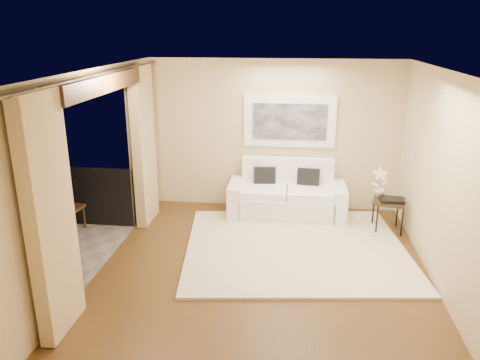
# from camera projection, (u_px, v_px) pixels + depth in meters

# --- Properties ---
(floor) EXTENTS (5.00, 5.00, 0.00)m
(floor) POSITION_uv_depth(u_px,v_px,m) (263.00, 270.00, 6.47)
(floor) COLOR #533818
(floor) RESTS_ON ground
(room_shell) EXTENTS (5.00, 6.40, 5.00)m
(room_shell) POSITION_uv_depth(u_px,v_px,m) (98.00, 84.00, 5.93)
(room_shell) COLOR white
(room_shell) RESTS_ON ground
(balcony) EXTENTS (1.81, 2.60, 1.17)m
(balcony) POSITION_uv_depth(u_px,v_px,m) (36.00, 246.00, 6.78)
(balcony) COLOR #605B56
(balcony) RESTS_ON ground
(curtains) EXTENTS (0.16, 4.80, 2.64)m
(curtains) POSITION_uv_depth(u_px,v_px,m) (108.00, 173.00, 6.29)
(curtains) COLOR tan
(curtains) RESTS_ON ground
(artwork) EXTENTS (1.62, 0.07, 0.92)m
(artwork) POSITION_uv_depth(u_px,v_px,m) (290.00, 121.00, 8.26)
(artwork) COLOR white
(artwork) RESTS_ON room_shell
(rug) EXTENTS (3.59, 3.22, 0.04)m
(rug) POSITION_uv_depth(u_px,v_px,m) (295.00, 247.00, 7.09)
(rug) COLOR beige
(rug) RESTS_ON floor
(sofa) EXTENTS (2.04, 0.89, 0.98)m
(sofa) POSITION_uv_depth(u_px,v_px,m) (287.00, 196.00, 8.31)
(sofa) COLOR white
(sofa) RESTS_ON floor
(side_table) EXTENTS (0.60, 0.60, 0.54)m
(side_table) POSITION_uv_depth(u_px,v_px,m) (389.00, 204.00, 7.59)
(side_table) COLOR #321F10
(side_table) RESTS_ON floor
(tray) EXTENTS (0.39, 0.29, 0.05)m
(tray) POSITION_uv_depth(u_px,v_px,m) (392.00, 200.00, 7.52)
(tray) COLOR black
(tray) RESTS_ON side_table
(orchid) EXTENTS (0.29, 0.22, 0.51)m
(orchid) POSITION_uv_depth(u_px,v_px,m) (380.00, 183.00, 7.61)
(orchid) COLOR white
(orchid) RESTS_ON side_table
(bistro_table) EXTENTS (0.83, 0.83, 0.83)m
(bistro_table) POSITION_uv_depth(u_px,v_px,m) (7.00, 218.00, 6.32)
(bistro_table) COLOR #321F10
(bistro_table) RESTS_ON balcony
(balcony_chair_far) EXTENTS (0.41, 0.41, 0.86)m
(balcony_chair_far) POSITION_uv_depth(u_px,v_px,m) (66.00, 204.00, 7.50)
(balcony_chair_far) COLOR #321F10
(balcony_chair_far) RESTS_ON balcony
(balcony_chair_near) EXTENTS (0.50, 0.50, 0.91)m
(balcony_chair_near) POSITION_uv_depth(u_px,v_px,m) (7.00, 235.00, 6.33)
(balcony_chair_near) COLOR #321F10
(balcony_chair_near) RESTS_ON balcony
(candle) EXTENTS (0.06, 0.06, 0.07)m
(candle) POSITION_uv_depth(u_px,v_px,m) (13.00, 207.00, 6.38)
(candle) COLOR #F71537
(candle) RESTS_ON bistro_table
(glass_a) EXTENTS (0.06, 0.06, 0.12)m
(glass_a) POSITION_uv_depth(u_px,v_px,m) (11.00, 211.00, 6.20)
(glass_a) COLOR silver
(glass_a) RESTS_ON bistro_table
(glass_b) EXTENTS (0.06, 0.06, 0.12)m
(glass_b) POSITION_uv_depth(u_px,v_px,m) (18.00, 207.00, 6.32)
(glass_b) COLOR white
(glass_b) RESTS_ON bistro_table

